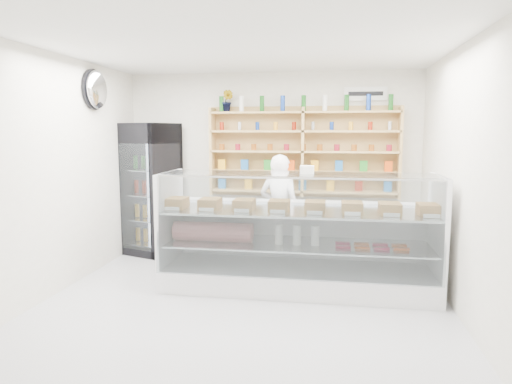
# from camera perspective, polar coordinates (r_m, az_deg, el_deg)

# --- Properties ---
(room) EXTENTS (5.00, 5.00, 5.00)m
(room) POSITION_cam_1_polar(r_m,az_deg,el_deg) (4.67, -2.05, 1.43)
(room) COLOR #ADACB2
(room) RESTS_ON ground
(display_counter) EXTENTS (3.24, 0.97, 1.41)m
(display_counter) POSITION_cam_1_polar(r_m,az_deg,el_deg) (5.60, 5.16, -8.20)
(display_counter) COLOR white
(display_counter) RESTS_ON floor
(shop_worker) EXTENTS (0.65, 0.51, 1.59)m
(shop_worker) POSITION_cam_1_polar(r_m,az_deg,el_deg) (6.43, 2.96, -2.33)
(shop_worker) COLOR white
(shop_worker) RESTS_ON floor
(drinks_cooler) EXTENTS (0.92, 0.91, 2.02)m
(drinks_cooler) POSITION_cam_1_polar(r_m,az_deg,el_deg) (7.29, -13.04, 0.42)
(drinks_cooler) COLOR black
(drinks_cooler) RESTS_ON floor
(wall_shelving) EXTENTS (2.84, 0.28, 1.33)m
(wall_shelving) POSITION_cam_1_polar(r_m,az_deg,el_deg) (6.91, 5.90, 5.01)
(wall_shelving) COLOR tan
(wall_shelving) RESTS_ON back_wall
(potted_plant) EXTENTS (0.22, 0.20, 0.33)m
(potted_plant) POSITION_cam_1_polar(r_m,az_deg,el_deg) (7.08, -3.58, 11.29)
(potted_plant) COLOR #1E6626
(potted_plant) RESTS_ON wall_shelving
(security_mirror) EXTENTS (0.15, 0.50, 0.50)m
(security_mirror) POSITION_cam_1_polar(r_m,az_deg,el_deg) (6.55, -19.27, 11.99)
(security_mirror) COLOR silver
(security_mirror) RESTS_ON left_wall
(wall_sign) EXTENTS (0.62, 0.03, 0.20)m
(wall_sign) POSITION_cam_1_polar(r_m,az_deg,el_deg) (7.06, 13.53, 11.85)
(wall_sign) COLOR white
(wall_sign) RESTS_ON back_wall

